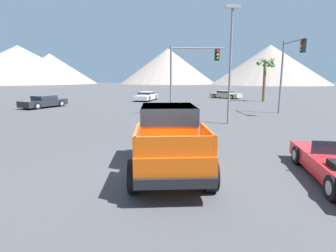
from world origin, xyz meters
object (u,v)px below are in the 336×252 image
object	(u,v)px
parked_car_white	(146,96)
parked_car_dark	(44,101)
orange_pickup_truck	(169,135)
parked_car_tan	(225,94)
street_lamp_post	(231,54)
traffic_light_crosswalk	(192,66)
palm_tree_tall	(266,68)
traffic_light_main	(290,63)

from	to	relation	value
parked_car_white	parked_car_dark	size ratio (longest dim) A/B	1.02
orange_pickup_truck	parked_car_tan	xyz separation A→B (m)	(9.92, 29.69, -0.57)
parked_car_white	street_lamp_post	world-z (taller)	street_lamp_post
orange_pickup_truck	parked_car_white	world-z (taller)	orange_pickup_truck
parked_car_tan	traffic_light_crosswalk	size ratio (longest dim) A/B	0.80
parked_car_white	traffic_light_crosswalk	xyz separation A→B (m)	(4.03, -13.32, 3.28)
parked_car_tan	palm_tree_tall	world-z (taller)	palm_tree_tall
parked_car_white	parked_car_dark	distance (m)	12.61
palm_tree_tall	parked_car_tan	bearing A→B (deg)	123.08
parked_car_white	traffic_light_main	size ratio (longest dim) A/B	0.83
orange_pickup_truck	traffic_light_main	bearing A→B (deg)	50.36
traffic_light_crosswalk	palm_tree_tall	bearing A→B (deg)	46.44
parked_car_dark	street_lamp_post	bearing A→B (deg)	176.16
parked_car_tan	street_lamp_post	distance (m)	22.46
traffic_light_main	traffic_light_crosswalk	bearing A→B (deg)	-95.88
traffic_light_main	palm_tree_tall	xyz separation A→B (m)	(3.31, 12.24, 0.09)
orange_pickup_truck	street_lamp_post	world-z (taller)	street_lamp_post
parked_car_white	parked_car_tan	size ratio (longest dim) A/B	1.13
parked_car_tan	street_lamp_post	world-z (taller)	street_lamp_post
traffic_light_main	street_lamp_post	size ratio (longest dim) A/B	0.81
parked_car_dark	street_lamp_post	world-z (taller)	street_lamp_post
street_lamp_post	palm_tree_tall	distance (m)	18.45
parked_car_dark	parked_car_tan	world-z (taller)	parked_car_dark
orange_pickup_truck	traffic_light_crosswalk	distance (m)	13.41
orange_pickup_truck	palm_tree_tall	xyz separation A→B (m)	(13.41, 24.34, 3.06)
traffic_light_crosswalk	traffic_light_main	bearing A→B (deg)	-5.88
parked_car_tan	traffic_light_main	bearing A→B (deg)	44.08
parked_car_dark	parked_car_tan	xyz separation A→B (m)	(21.46, 11.13, -0.05)
traffic_light_main	traffic_light_crosswalk	world-z (taller)	traffic_light_main
parked_car_tan	traffic_light_crosswalk	distance (m)	18.66
orange_pickup_truck	parked_car_tan	size ratio (longest dim) A/B	1.13
traffic_light_crosswalk	street_lamp_post	world-z (taller)	street_lamp_post
parked_car_white	parked_car_tan	bearing A→B (deg)	34.49
street_lamp_post	palm_tree_tall	world-z (taller)	street_lamp_post
parked_car_white	traffic_light_main	xyz separation A→B (m)	(11.62, -14.10, 3.50)
street_lamp_post	traffic_light_crosswalk	bearing A→B (deg)	111.27
traffic_light_crosswalk	parked_car_white	bearing A→B (deg)	106.83
traffic_light_main	palm_tree_tall	world-z (taller)	traffic_light_main
traffic_light_main	parked_car_white	bearing A→B (deg)	-140.52
orange_pickup_truck	parked_car_white	xyz separation A→B (m)	(-1.51, 26.20, -0.54)
parked_car_dark	traffic_light_crosswalk	world-z (taller)	traffic_light_crosswalk
parked_car_white	street_lamp_post	distance (m)	19.22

